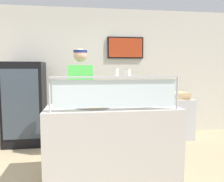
# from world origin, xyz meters

# --- Properties ---
(ground_plane) EXTENTS (12.00, 12.00, 0.00)m
(ground_plane) POSITION_xyz_m (0.86, 1.00, 0.00)
(ground_plane) COLOR tan
(ground_plane) RESTS_ON ground
(shop_rear_unit) EXTENTS (6.11, 0.13, 2.70)m
(shop_rear_unit) POSITION_xyz_m (0.86, 2.34, 1.36)
(shop_rear_unit) COLOR beige
(shop_rear_unit) RESTS_ON ground
(serving_counter) EXTENTS (1.71, 0.66, 0.95)m
(serving_counter) POSITION_xyz_m (0.86, 0.33, 0.47)
(serving_counter) COLOR #BCB7B2
(serving_counter) RESTS_ON ground
(sneeze_guard) EXTENTS (1.54, 0.06, 0.41)m
(sneeze_guard) POSITION_xyz_m (0.86, 0.06, 1.21)
(sneeze_guard) COLOR #B2B5BC
(sneeze_guard) RESTS_ON serving_counter
(pizza_tray) EXTENTS (0.49, 0.49, 0.04)m
(pizza_tray) POSITION_xyz_m (0.60, 0.36, 0.97)
(pizza_tray) COLOR #9EA0A8
(pizza_tray) RESTS_ON serving_counter
(pizza_server) EXTENTS (0.15, 0.29, 0.01)m
(pizza_server) POSITION_xyz_m (0.58, 0.34, 0.99)
(pizza_server) COLOR #ADAFB7
(pizza_server) RESTS_ON pizza_tray
(parmesan_shaker) EXTENTS (0.06, 0.06, 0.10)m
(parmesan_shaker) POSITION_xyz_m (0.86, 0.06, 1.40)
(parmesan_shaker) COLOR white
(parmesan_shaker) RESTS_ON sneeze_guard
(pepper_flake_shaker) EXTENTS (0.07, 0.07, 0.08)m
(pepper_flake_shaker) POSITION_xyz_m (1.00, 0.06, 1.40)
(pepper_flake_shaker) COLOR white
(pepper_flake_shaker) RESTS_ON sneeze_guard
(worker_figure) EXTENTS (0.41, 0.50, 1.76)m
(worker_figure) POSITION_xyz_m (0.46, 1.05, 1.01)
(worker_figure) COLOR #23232D
(worker_figure) RESTS_ON ground
(drink_fridge) EXTENTS (0.73, 0.63, 1.57)m
(drink_fridge) POSITION_xyz_m (-0.60, 1.90, 0.78)
(drink_fridge) COLOR black
(drink_fridge) RESTS_ON ground
(prep_shelf) EXTENTS (0.70, 0.55, 0.83)m
(prep_shelf) POSITION_xyz_m (2.37, 1.86, 0.41)
(prep_shelf) COLOR #B7BABF
(prep_shelf) RESTS_ON ground
(pizza_box_stack) EXTENTS (0.51, 0.50, 0.13)m
(pizza_box_stack) POSITION_xyz_m (2.38, 1.86, 0.89)
(pizza_box_stack) COLOR tan
(pizza_box_stack) RESTS_ON prep_shelf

